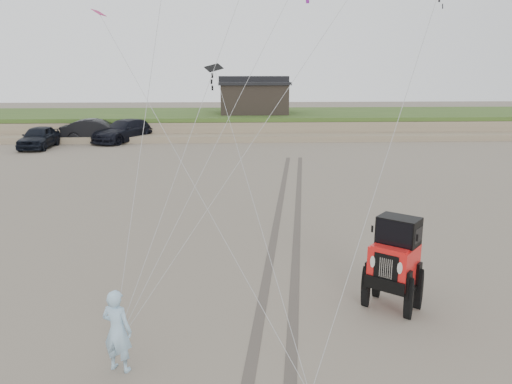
% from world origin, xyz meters
% --- Properties ---
extents(ground, '(160.00, 160.00, 0.00)m').
position_xyz_m(ground, '(0.00, 0.00, 0.00)').
color(ground, '#6B6054').
rests_on(ground, ground).
extents(dune_ridge, '(160.00, 14.25, 1.73)m').
position_xyz_m(dune_ridge, '(0.00, 37.50, 0.82)').
color(dune_ridge, '#7A6B54').
rests_on(dune_ridge, ground).
extents(cabin, '(6.40, 5.40, 3.35)m').
position_xyz_m(cabin, '(2.00, 37.00, 3.24)').
color(cabin, black).
rests_on(cabin, dune_ridge).
extents(truck_a, '(1.98, 4.82, 1.64)m').
position_xyz_m(truck_a, '(-14.28, 27.78, 0.82)').
color(truck_a, black).
rests_on(truck_a, ground).
extents(truck_b, '(5.58, 2.17, 1.81)m').
position_xyz_m(truck_b, '(-10.84, 30.96, 0.91)').
color(truck_b, black).
rests_on(truck_b, ground).
extents(truck_c, '(5.28, 6.45, 1.76)m').
position_xyz_m(truck_c, '(-8.65, 30.93, 0.88)').
color(truck_c, black).
rests_on(truck_c, ground).
extents(jeep, '(4.76, 5.14, 1.83)m').
position_xyz_m(jeep, '(3.89, 1.48, 0.91)').
color(jeep, red).
rests_on(jeep, ground).
extents(man, '(0.72, 0.59, 1.68)m').
position_xyz_m(man, '(-2.21, -0.84, 0.84)').
color(man, '#87BCD1').
rests_on(man, ground).
extents(stake_main, '(0.08, 0.08, 0.12)m').
position_xyz_m(stake_main, '(-2.49, -0.20, 0.06)').
color(stake_main, black).
rests_on(stake_main, ground).
extents(tire_tracks, '(5.22, 29.74, 0.01)m').
position_xyz_m(tire_tracks, '(2.00, 8.00, 0.00)').
color(tire_tracks, '#4C443D').
rests_on(tire_tracks, ground).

